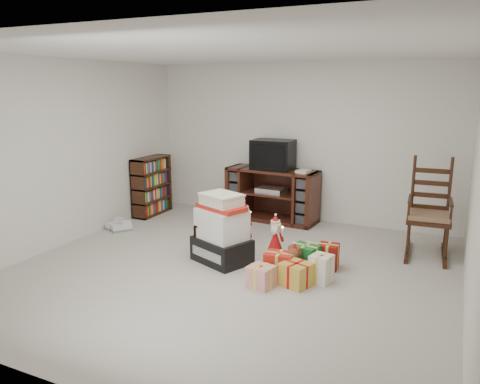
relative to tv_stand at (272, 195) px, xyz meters
name	(u,v)px	position (x,y,z in m)	size (l,w,h in m)	color
room	(231,167)	(0.36, -2.21, 0.83)	(5.01, 5.01, 2.51)	#BBB6AC
tv_stand	(272,195)	(0.00, 0.00, 0.00)	(1.51, 0.64, 0.84)	#411C12
bookshelf	(152,187)	(-1.98, -0.53, 0.05)	(0.27, 0.80, 0.98)	#381B0F
rocking_chair	(429,221)	(2.40, -0.62, 0.03)	(0.58, 0.90, 1.31)	#381B0F
gift_pile	(222,233)	(0.12, -2.00, -0.05)	(0.81, 0.71, 0.85)	black
red_suitcase	(211,243)	(-0.02, -2.03, -0.19)	(0.36, 0.21, 0.53)	maroon
stocking	(233,237)	(0.22, -1.89, -0.12)	(0.28, 0.12, 0.60)	#0E7F1B
teddy_bear	(294,262)	(1.07, -2.02, -0.27)	(0.23, 0.21, 0.35)	brown
santa_figurine	(275,240)	(0.65, -1.55, -0.21)	(0.27, 0.26, 0.55)	#A31112
mrs_claus_figurine	(244,225)	(0.01, -1.11, -0.20)	(0.28, 0.26, 0.57)	#A31112
sneaker_pair	(119,226)	(-1.91, -1.50, -0.37)	(0.43, 0.32, 0.11)	silver
gift_cluster	(300,264)	(1.14, -2.01, -0.28)	(0.82, 1.19, 0.28)	red
crt_television	(273,155)	(0.01, -0.01, 0.65)	(0.65, 0.47, 0.47)	black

